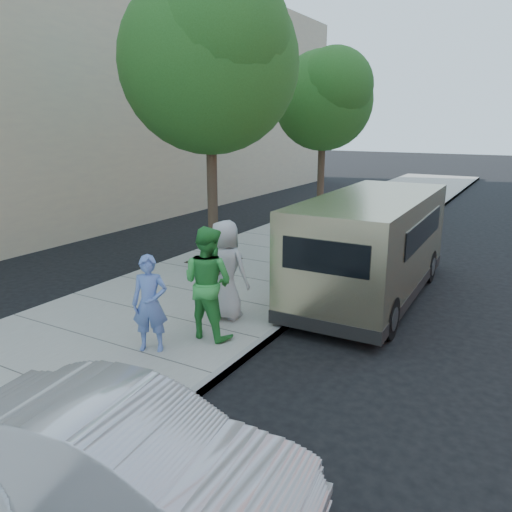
# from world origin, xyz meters

# --- Properties ---
(ground) EXTENTS (120.00, 120.00, 0.00)m
(ground) POSITION_xyz_m (0.00, 0.00, 0.00)
(ground) COLOR black
(ground) RESTS_ON ground
(sidewalk) EXTENTS (5.00, 60.00, 0.15)m
(sidewalk) POSITION_xyz_m (-1.00, 0.00, 0.07)
(sidewalk) COLOR gray
(sidewalk) RESTS_ON ground
(curb_face) EXTENTS (0.12, 60.00, 0.16)m
(curb_face) POSITION_xyz_m (1.44, 0.00, 0.07)
(curb_face) COLOR gray
(curb_face) RESTS_ON ground
(tree_near) EXTENTS (4.62, 4.60, 7.53)m
(tree_near) POSITION_xyz_m (-2.25, 2.40, 5.55)
(tree_near) COLOR black
(tree_near) RESTS_ON sidewalk
(tree_far) EXTENTS (3.92, 3.80, 6.49)m
(tree_far) POSITION_xyz_m (-2.25, 10.00, 4.88)
(tree_far) COLOR black
(tree_far) RESTS_ON sidewalk
(parking_meter) EXTENTS (0.29, 0.14, 1.34)m
(parking_meter) POSITION_xyz_m (0.44, -1.50, 1.12)
(parking_meter) COLOR gray
(parking_meter) RESTS_ON sidewalk
(van) EXTENTS (2.26, 6.41, 2.36)m
(van) POSITION_xyz_m (2.30, 2.09, 1.25)
(van) COLOR tan
(van) RESTS_ON ground
(sedan) EXTENTS (4.08, 1.89, 1.30)m
(sedan) POSITION_xyz_m (2.19, -5.66, 0.65)
(sedan) COLOR #BBBCC3
(sedan) RESTS_ON ground
(person_officer) EXTENTS (0.72, 0.63, 1.67)m
(person_officer) POSITION_xyz_m (0.01, -2.81, 0.98)
(person_officer) COLOR #5C79C3
(person_officer) RESTS_ON sidewalk
(person_green_shirt) EXTENTS (1.02, 0.81, 2.03)m
(person_green_shirt) POSITION_xyz_m (0.53, -1.86, 1.17)
(person_green_shirt) COLOR green
(person_green_shirt) RESTS_ON sidewalk
(person_gray_shirt) EXTENTS (0.98, 0.66, 1.97)m
(person_gray_shirt) POSITION_xyz_m (0.31, -0.96, 1.13)
(person_gray_shirt) COLOR #AEAEB0
(person_gray_shirt) RESTS_ON sidewalk
(person_striped_polo) EXTENTS (1.05, 0.78, 1.66)m
(person_striped_polo) POSITION_xyz_m (0.96, 0.79, 0.98)
(person_striped_polo) COLOR gray
(person_striped_polo) RESTS_ON sidewalk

